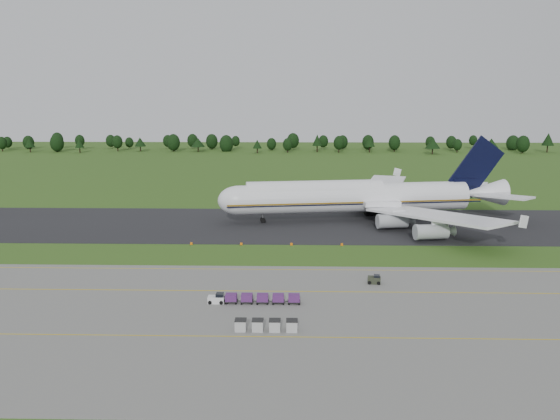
{
  "coord_description": "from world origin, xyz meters",
  "views": [
    {
      "loc": [
        5.02,
        -109.56,
        32.04
      ],
      "look_at": [
        2.38,
        2.0,
        9.18
      ],
      "focal_mm": 35.0,
      "sensor_mm": 36.0,
      "label": 1
    }
  ],
  "objects_px": {
    "baggage_train": "(253,298)",
    "uld_row": "(266,325)",
    "aircraft": "(359,197)",
    "utility_cart": "(374,280)",
    "edge_markers": "(266,244)"
  },
  "relations": [
    {
      "from": "edge_markers",
      "to": "utility_cart",
      "type": "bearing_deg",
      "value": -51.17
    },
    {
      "from": "aircraft",
      "to": "utility_cart",
      "type": "height_order",
      "value": "aircraft"
    },
    {
      "from": "utility_cart",
      "to": "aircraft",
      "type": "bearing_deg",
      "value": 86.34
    },
    {
      "from": "utility_cart",
      "to": "uld_row",
      "type": "height_order",
      "value": "uld_row"
    },
    {
      "from": "edge_markers",
      "to": "aircraft",
      "type": "bearing_deg",
      "value": 48.39
    },
    {
      "from": "baggage_train",
      "to": "edge_markers",
      "type": "distance_m",
      "value": 35.08
    },
    {
      "from": "utility_cart",
      "to": "edge_markers",
      "type": "bearing_deg",
      "value": 128.83
    },
    {
      "from": "aircraft",
      "to": "utility_cart",
      "type": "distance_m",
      "value": 52.03
    },
    {
      "from": "utility_cart",
      "to": "edge_markers",
      "type": "relative_size",
      "value": 0.07
    },
    {
      "from": "uld_row",
      "to": "aircraft",
      "type": "bearing_deg",
      "value": 73.49
    },
    {
      "from": "baggage_train",
      "to": "uld_row",
      "type": "distance_m",
      "value": 10.76
    },
    {
      "from": "baggage_train",
      "to": "utility_cart",
      "type": "relative_size",
      "value": 6.15
    },
    {
      "from": "baggage_train",
      "to": "utility_cart",
      "type": "distance_m",
      "value": 22.97
    },
    {
      "from": "aircraft",
      "to": "edge_markers",
      "type": "distance_m",
      "value": 35.94
    },
    {
      "from": "aircraft",
      "to": "utility_cart",
      "type": "relative_size",
      "value": 33.31
    }
  ]
}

